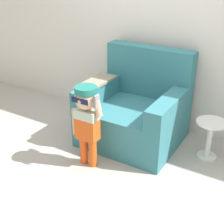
# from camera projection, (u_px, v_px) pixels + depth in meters

# --- Properties ---
(ground_plane) EXTENTS (10.00, 10.00, 0.00)m
(ground_plane) POSITION_uv_depth(u_px,v_px,m) (126.00, 147.00, 3.59)
(ground_plane) COLOR #ADA89E
(wall_back) EXTENTS (10.00, 0.05, 2.60)m
(wall_back) POSITION_uv_depth(u_px,v_px,m) (160.00, 21.00, 3.60)
(wall_back) COLOR silver
(wall_back) RESTS_ON ground_plane
(armchair) EXTENTS (1.08, 0.97, 1.04)m
(armchair) POSITION_uv_depth(u_px,v_px,m) (136.00, 111.00, 3.63)
(armchair) COLOR teal
(armchair) RESTS_ON ground_plane
(person_child) EXTENTS (0.36, 0.27, 0.87)m
(person_child) POSITION_uv_depth(u_px,v_px,m) (87.00, 114.00, 3.04)
(person_child) COLOR #E05119
(person_child) RESTS_ON ground_plane
(side_table) EXTENTS (0.32, 0.32, 0.43)m
(side_table) POSITION_uv_depth(u_px,v_px,m) (210.00, 136.00, 3.30)
(side_table) COLOR white
(side_table) RESTS_ON ground_plane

